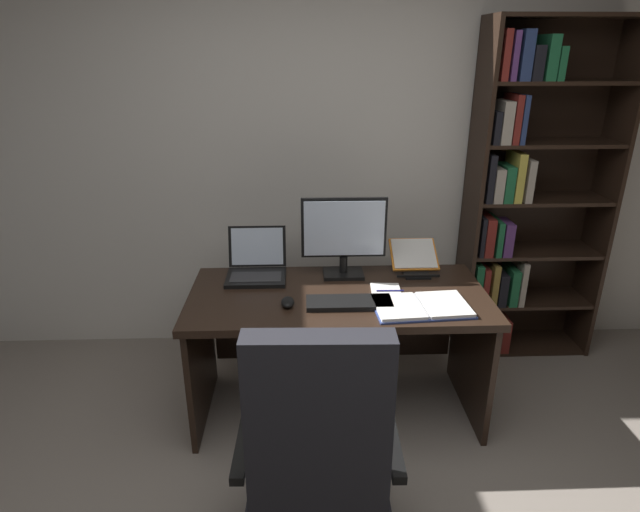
{
  "coord_description": "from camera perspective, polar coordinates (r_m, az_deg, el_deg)",
  "views": [
    {
      "loc": [
        -0.16,
        -1.13,
        1.89
      ],
      "look_at": [
        -0.07,
        1.23,
        0.95
      ],
      "focal_mm": 29.29,
      "sensor_mm": 36.0,
      "label": 1
    }
  ],
  "objects": [
    {
      "name": "computer_mouse",
      "position": [
        2.55,
        -3.55,
        -5.06
      ],
      "size": [
        0.06,
        0.1,
        0.04
      ],
      "primitive_type": "ellipsoid",
      "color": "black",
      "rests_on": "desk"
    },
    {
      "name": "open_binder",
      "position": [
        2.58,
        11.0,
        -5.4
      ],
      "size": [
        0.48,
        0.31,
        0.02
      ],
      "rotation": [
        0.0,
        0.0,
        0.07
      ],
      "color": "navy",
      "rests_on": "desk"
    },
    {
      "name": "laptop",
      "position": [
        2.89,
        -6.95,
        -1.18
      ],
      "size": [
        0.32,
        0.31,
        0.25
      ],
      "color": "black",
      "rests_on": "desk"
    },
    {
      "name": "office_chair",
      "position": [
        2.05,
        -0.21,
        -22.46
      ],
      "size": [
        0.62,
        0.6,
        1.09
      ],
      "rotation": [
        0.0,
        0.0,
        -0.03
      ],
      "color": "black",
      "rests_on": "ground"
    },
    {
      "name": "monitor",
      "position": [
        2.82,
        2.62,
        2.06
      ],
      "size": [
        0.46,
        0.16,
        0.44
      ],
      "color": "black",
      "rests_on": "desk"
    },
    {
      "name": "bookshelf",
      "position": [
        3.44,
        21.15,
        5.56
      ],
      "size": [
        0.85,
        0.32,
        2.06
      ],
      "color": "black",
      "rests_on": "ground"
    },
    {
      "name": "desk",
      "position": [
        2.84,
        1.85,
        -7.04
      ],
      "size": [
        1.53,
        0.72,
        0.72
      ],
      "color": "black",
      "rests_on": "ground"
    },
    {
      "name": "notepad",
      "position": [
        2.7,
        7.25,
        -3.95
      ],
      "size": [
        0.16,
        0.22,
        0.01
      ],
      "primitive_type": "cube",
      "rotation": [
        0.0,
        0.0,
        -0.06
      ],
      "color": "silver",
      "rests_on": "desk"
    },
    {
      "name": "reading_stand_with_book",
      "position": [
        2.98,
        10.26,
        -0.2
      ],
      "size": [
        0.26,
        0.26,
        0.15
      ],
      "color": "black",
      "rests_on": "desk"
    },
    {
      "name": "wall_back",
      "position": [
        3.33,
        0.6,
        11.96
      ],
      "size": [
        5.12,
        0.12,
        2.64
      ],
      "primitive_type": "cube",
      "color": "beige",
      "rests_on": "ground"
    },
    {
      "name": "pen",
      "position": [
        2.7,
        7.67,
        -3.77
      ],
      "size": [
        0.14,
        0.01,
        0.01
      ],
      "primitive_type": "cylinder",
      "rotation": [
        0.0,
        1.57,
        -0.02
      ],
      "color": "navy",
      "rests_on": "notepad"
    },
    {
      "name": "keyboard",
      "position": [
        2.57,
        3.2,
        -5.11
      ],
      "size": [
        0.42,
        0.15,
        0.02
      ],
      "primitive_type": "cube",
      "color": "black",
      "rests_on": "desk"
    }
  ]
}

